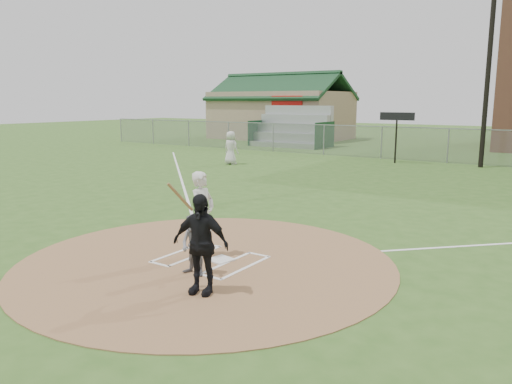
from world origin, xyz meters
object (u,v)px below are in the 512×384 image
Objects in this scene: catcher at (195,245)px; ondeck_player at (231,148)px; home_plate at (221,260)px; batter_at_plate at (202,214)px; umpire at (200,244)px.

catcher is 18.50m from ondeck_player.
home_plate is 1.11m from batter_at_plate.
catcher is 1.02m from umpire.
batter_at_plate is (-1.41, 1.74, 0.05)m from umpire.
batter_at_plate reaches higher than home_plate.
umpire is (0.72, -0.66, 0.31)m from catcher.
batter_at_plate is at bearing 120.90° from catcher.
ondeck_player is 0.95× the size of batter_at_plate.
home_plate is at bearing 103.45° from umpire.
home_plate is 0.26× the size of umpire.
umpire is (0.88, -1.72, 0.93)m from home_plate.
catcher reaches higher than home_plate.
ondeck_player is at bearing 126.06° from home_plate.
ondeck_player is 17.22m from batter_at_plate.
umpire is at bearing 126.97° from ondeck_player.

